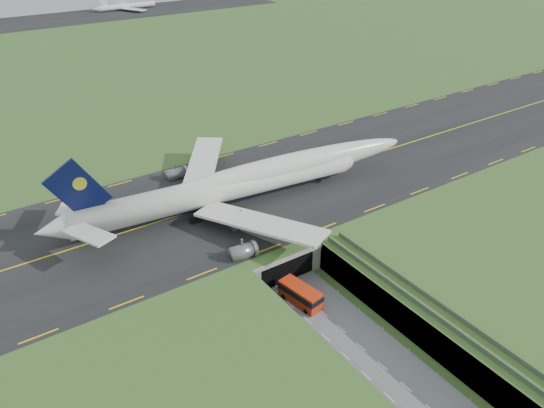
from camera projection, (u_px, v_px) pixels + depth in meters
ground at (313, 304)px, 96.79m from camera, size 900.00×900.00×0.00m
airfield_deck at (313, 292)px, 95.29m from camera, size 800.00×800.00×6.00m
trench_road at (339, 328)px, 91.33m from camera, size 12.00×75.00×0.20m
taxiway at (223, 202)px, 117.53m from camera, size 800.00×44.00×0.18m
tunnel_portal at (263, 246)px, 107.17m from camera, size 17.00×22.30×6.00m
guideway at (440, 319)px, 85.70m from camera, size 3.00×53.00×7.05m
jumbo_jet at (245, 182)px, 115.04m from camera, size 85.64×56.37×18.73m
shuttle_tram at (300, 295)px, 96.25m from camera, size 4.63×9.01×3.48m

